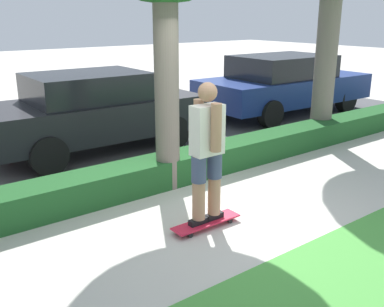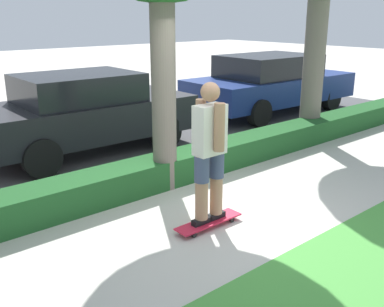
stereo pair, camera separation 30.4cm
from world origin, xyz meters
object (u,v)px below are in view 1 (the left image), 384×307
object	(u,v)px
skateboard	(206,222)
parked_car_middle	(93,110)
parked_car_rear	(284,83)
skater_person	(207,150)

from	to	relation	value
skateboard	parked_car_middle	distance (m)	3.98
parked_car_middle	parked_car_rear	world-z (taller)	parked_car_rear
parked_car_rear	skater_person	bearing A→B (deg)	-144.06
skater_person	skateboard	bearing A→B (deg)	0.00
skateboard	skater_person	distance (m)	0.94
parked_car_rear	skateboard	bearing A→B (deg)	-144.06
skateboard	parked_car_middle	world-z (taller)	parked_car_middle
skateboard	skater_person	bearing A→B (deg)	180.00
skater_person	parked_car_rear	distance (m)	7.10
parked_car_middle	skateboard	bearing A→B (deg)	-94.40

